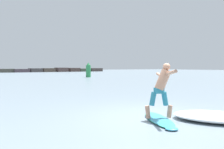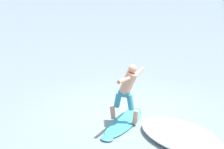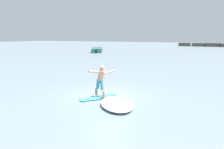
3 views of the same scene
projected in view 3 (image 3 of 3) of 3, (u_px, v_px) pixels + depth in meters
ground_plane at (107, 95)px, 11.52m from camera, size 200.00×200.00×0.00m
surfboard at (99, 97)px, 11.03m from camera, size 1.43×2.10×0.21m
surfer at (101, 78)px, 10.82m from camera, size 0.97×1.41×1.60m
fishing_boat_near_jetty at (97, 50)px, 43.80m from camera, size 5.32×8.63×0.72m
wave_foam_at_tail at (117, 104)px, 9.66m from camera, size 2.51×2.67×0.25m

